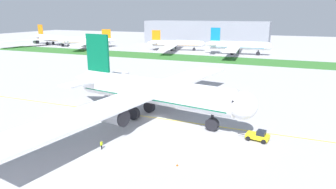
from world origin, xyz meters
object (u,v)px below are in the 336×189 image
(pushback_tug, at_px, (258,136))
(ground_crew_wingwalker_port, at_px, (101,144))
(traffic_cone_near_nose, at_px, (177,164))
(service_truck_baggage_loader, at_px, (97,68))
(parked_airliner_far_right, at_px, (175,44))
(parked_airliner_far_outer, at_px, (236,46))
(airliner_foreground, at_px, (150,91))
(parked_airliner_far_left, at_px, (51,38))
(ground_crew_marshaller_front, at_px, (128,106))
(parked_airliner_far_centre, at_px, (87,41))

(pushback_tug, bearing_deg, ground_crew_wingwalker_port, -150.25)
(traffic_cone_near_nose, height_order, service_truck_baggage_loader, service_truck_baggage_loader)
(pushback_tug, xyz_separation_m, traffic_cone_near_nose, (-11.03, -15.40, -0.70))
(parked_airliner_far_right, bearing_deg, service_truck_baggage_loader, -92.47)
(pushback_tug, bearing_deg, parked_airliner_far_outer, 101.71)
(airliner_foreground, relative_size, service_truck_baggage_loader, 16.74)
(ground_crew_wingwalker_port, relative_size, parked_airliner_far_left, 0.02)
(ground_crew_marshaller_front, relative_size, traffic_cone_near_nose, 3.04)
(traffic_cone_near_nose, relative_size, parked_airliner_far_centre, 0.01)
(ground_crew_wingwalker_port, height_order, parked_airliner_far_outer, parked_airliner_far_outer)
(pushback_tug, relative_size, parked_airliner_far_centre, 0.09)
(ground_crew_wingwalker_port, relative_size, ground_crew_marshaller_front, 0.95)
(airliner_foreground, xyz_separation_m, parked_airliner_far_left, (-143.73, 123.98, -1.26))
(parked_airliner_far_right, height_order, parked_airliner_far_outer, parked_airliner_far_outer)
(ground_crew_marshaller_front, height_order, service_truck_baggage_loader, service_truck_baggage_loader)
(parked_airliner_far_centre, bearing_deg, service_truck_baggage_loader, -51.28)
(parked_airliner_far_outer, bearing_deg, traffic_cone_near_nose, -83.92)
(airliner_foreground, bearing_deg, parked_airliner_far_left, 139.22)
(parked_airliner_far_left, relative_size, parked_airliner_far_centre, 1.15)
(pushback_tug, bearing_deg, parked_airliner_far_centre, 136.55)
(ground_crew_marshaller_front, bearing_deg, airliner_foreground, -20.98)
(pushback_tug, relative_size, ground_crew_marshaller_front, 3.51)
(pushback_tug, relative_size, parked_airliner_far_outer, 0.10)
(service_truck_baggage_loader, relative_size, parked_airliner_far_left, 0.06)
(ground_crew_marshaller_front, distance_m, parked_airliner_far_centre, 157.36)
(pushback_tug, height_order, traffic_cone_near_nose, pushback_tug)
(parked_airliner_far_left, height_order, parked_airliner_far_centre, parked_airliner_far_left)
(ground_crew_marshaller_front, bearing_deg, traffic_cone_near_nose, -46.05)
(airliner_foreground, height_order, parked_airliner_far_centre, airliner_foreground)
(parked_airliner_far_outer, bearing_deg, parked_airliner_far_left, 179.02)
(parked_airliner_far_centre, relative_size, parked_airliner_far_outer, 1.06)
(pushback_tug, bearing_deg, parked_airliner_far_left, 142.77)
(pushback_tug, bearing_deg, ground_crew_marshaller_front, 167.51)
(airliner_foreground, xyz_separation_m, ground_crew_marshaller_front, (-7.80, 2.99, -5.34))
(traffic_cone_near_nose, distance_m, parked_airliner_far_right, 157.59)
(service_truck_baggage_loader, bearing_deg, parked_airliner_far_outer, 59.91)
(parked_airliner_far_right, bearing_deg, parked_airliner_far_left, -178.07)
(parked_airliner_far_centre, xyz_separation_m, parked_airliner_far_right, (67.06, 4.28, 0.13))
(airliner_foreground, distance_m, parked_airliner_far_centre, 164.71)
(service_truck_baggage_loader, distance_m, parked_airliner_far_outer, 89.75)
(parked_airliner_far_centre, distance_m, parked_airliner_far_outer, 108.43)
(ground_crew_marshaller_front, relative_size, parked_airliner_far_right, 0.03)
(ground_crew_wingwalker_port, distance_m, parked_airliner_far_left, 202.28)
(ground_crew_marshaller_front, bearing_deg, pushback_tug, -12.49)
(airliner_foreground, height_order, parked_airliner_far_right, airliner_foreground)
(ground_crew_marshaller_front, xyz_separation_m, parked_airliner_far_right, (-34.53, 124.41, 3.37))
(pushback_tug, relative_size, parked_airliner_far_right, 0.10)
(traffic_cone_near_nose, bearing_deg, pushback_tug, 54.40)
(airliner_foreground, xyz_separation_m, parked_airliner_far_right, (-42.34, 127.40, -1.98))
(airliner_foreground, bearing_deg, ground_crew_wingwalker_port, -92.41)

